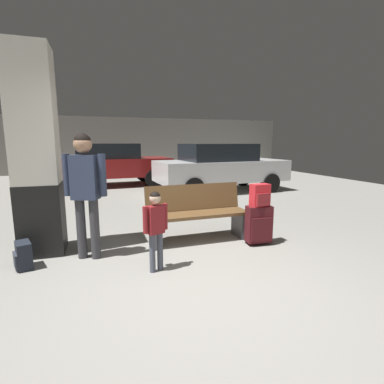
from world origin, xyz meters
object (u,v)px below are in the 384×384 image
bench (197,213)px  parked_car_near (220,166)px  suitcase (259,224)px  adult (85,183)px  structural_pillar (36,155)px  backpack_bright (260,195)px  parked_car_far (111,163)px  child (155,223)px  backpack_dark_floor (23,256)px

bench → parked_car_near: parked_car_near is taller
suitcase → adult: size_ratio=0.36×
structural_pillar → bench: (2.27, -0.16, -0.96)m
bench → suitcase: bearing=-31.0°
backpack_bright → parked_car_far: (-1.89, 7.01, 0.03)m
bench → child: child is taller
structural_pillar → backpack_dark_floor: 1.35m
suitcase → backpack_bright: size_ratio=1.78×
structural_pillar → bench: bearing=-4.0°
suitcase → child: size_ratio=0.61×
structural_pillar → suitcase: size_ratio=4.66×
bench → backpack_dark_floor: bench is taller
structural_pillar → suitcase: bearing=-12.1°
suitcase → structural_pillar: bearing=167.9°
bench → adult: size_ratio=0.96×
bench → suitcase: 0.98m
backpack_bright → adult: size_ratio=0.20×
child → parked_car_far: 7.45m
backpack_dark_floor → parked_car_near: (4.61, 4.54, 0.64)m
structural_pillar → parked_car_near: structural_pillar is taller
bench → parked_car_far: parked_car_far is taller
bench → suitcase: size_ratio=2.67×
structural_pillar → backpack_bright: size_ratio=8.28×
child → parked_car_near: size_ratio=0.23×
bench → child: (-0.85, -0.95, 0.17)m
adult → parked_car_far: adult is taller
backpack_bright → suitcase: bearing=155.3°
suitcase → parked_car_near: (1.36, 4.68, 0.48)m
bench → backpack_bright: bearing=-31.0°
child → parked_car_near: (3.04, 5.12, 0.19)m
parked_car_far → parked_car_near: bearing=-35.6°
suitcase → backpack_dark_floor: size_ratio=1.78×
bench → backpack_bright: size_ratio=4.74×
suitcase → child: child is taller
bench → suitcase: bench is taller
suitcase → adult: (-2.48, 0.24, 0.72)m
suitcase → backpack_dark_floor: (-3.25, 0.13, -0.15)m
bench → parked_car_far: bearing=99.2°
adult → parked_car_far: size_ratio=0.40×
suitcase → child: (-1.68, -0.44, 0.29)m
parked_car_far → child: bearing=-88.4°
bench → parked_car_far: (-1.05, 6.50, 0.36)m
suitcase → parked_car_near: parked_car_near is taller
backpack_dark_floor → parked_car_near: size_ratio=0.08×
bench → child: size_ratio=1.62×
suitcase → adult: 2.59m
backpack_bright → parked_car_near: (1.36, 4.68, 0.03)m
structural_pillar → child: size_ratio=2.84×
backpack_dark_floor → child: bearing=-20.1°
backpack_bright → backpack_dark_floor: size_ratio=1.00×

